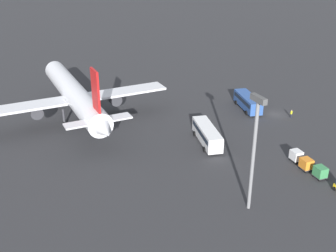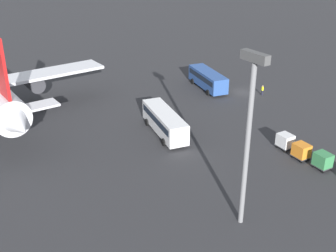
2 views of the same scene
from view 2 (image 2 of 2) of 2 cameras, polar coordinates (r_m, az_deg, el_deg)
ground_plane at (r=75.19m, az=9.96°, el=4.51°), size 600.00×600.00×0.00m
shuttle_bus_near at (r=75.72m, az=5.41°, el=6.44°), size 10.56×5.02×3.15m
shuttle_bus_far at (r=58.20m, az=-0.48°, el=0.73°), size 11.30×5.10×3.25m
worker_person at (r=74.37m, az=12.67°, el=4.75°), size 0.38×0.38×1.74m
cargo_cart_green at (r=53.21m, az=20.23°, el=-4.35°), size 2.10×1.81×2.06m
cargo_cart_orange at (r=54.55m, az=17.62°, el=-3.19°), size 2.10×1.81×2.06m
cargo_cart_white at (r=56.46m, az=15.58°, el=-1.92°), size 2.10×1.81×2.06m
light_pole at (r=37.47m, az=10.91°, el=0.15°), size 2.80×0.70×16.94m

